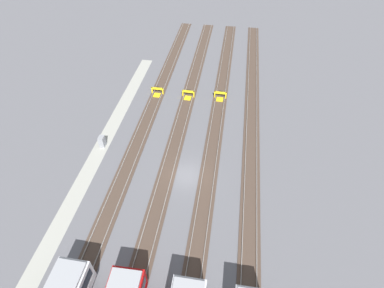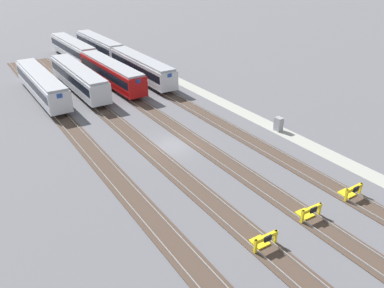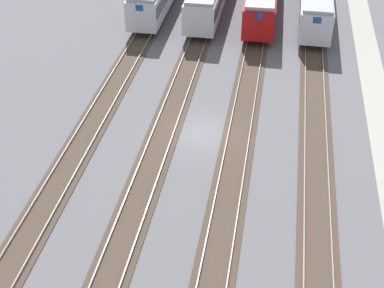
{
  "view_description": "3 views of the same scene",
  "coord_description": "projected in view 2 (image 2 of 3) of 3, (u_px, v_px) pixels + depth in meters",
  "views": [
    {
      "loc": [
        23.22,
        4.18,
        28.25
      ],
      "look_at": [
        -3.73,
        0.0,
        1.8
      ],
      "focal_mm": 28.0,
      "sensor_mm": 36.0,
      "label": 1
    },
    {
      "loc": [
        -30.54,
        17.65,
        18.3
      ],
      "look_at": [
        -3.73,
        0.0,
        1.8
      ],
      "focal_mm": 35.0,
      "sensor_mm": 36.0,
      "label": 2
    },
    {
      "loc": [
        -29.41,
        -4.5,
        21.05
      ],
      "look_at": [
        -3.73,
        0.0,
        1.8
      ],
      "focal_mm": 50.0,
      "sensor_mm": 36.0,
      "label": 3
    }
  ],
  "objects": [
    {
      "name": "ground_plane",
      "position": [
        173.0,
        146.0,
        39.69
      ],
      "size": [
        400.0,
        400.0,
        0.0
      ],
      "primitive_type": "plane",
      "color": "#5B5B60"
    },
    {
      "name": "service_walkway",
      "position": [
        259.0,
        120.0,
        45.68
      ],
      "size": [
        54.0,
        2.0,
        0.01
      ],
      "primitive_type": "cube",
      "color": "#9E9E93",
      "rests_on": "ground"
    },
    {
      "name": "rail_track_nearest",
      "position": [
        229.0,
        129.0,
        43.41
      ],
      "size": [
        90.0,
        2.24,
        0.21
      ],
      "color": "#47382D",
      "rests_on": "ground"
    },
    {
      "name": "rail_track_near_inner",
      "position": [
        193.0,
        139.0,
        40.91
      ],
      "size": [
        90.0,
        2.24,
        0.21
      ],
      "color": "#47382D",
      "rests_on": "ground"
    },
    {
      "name": "rail_track_middle",
      "position": [
        151.0,
        152.0,
        38.42
      ],
      "size": [
        90.0,
        2.24,
        0.21
      ],
      "color": "#47382D",
      "rests_on": "ground"
    },
    {
      "name": "rail_track_far_inner",
      "position": [
        104.0,
        165.0,
        35.92
      ],
      "size": [
        90.0,
        2.24,
        0.21
      ],
      "color": "#47382D",
      "rests_on": "ground"
    },
    {
      "name": "subway_car_front_row_leftmost",
      "position": [
        73.0,
        49.0,
        70.45
      ],
      "size": [
        18.06,
        3.23,
        3.7
      ],
      "color": "silver",
      "rests_on": "ground"
    },
    {
      "name": "subway_car_front_row_left_inner",
      "position": [
        111.0,
        73.0,
        56.6
      ],
      "size": [
        18.06,
        3.26,
        3.7
      ],
      "color": "#A80F0F",
      "rests_on": "ground"
    },
    {
      "name": "subway_car_front_row_centre",
      "position": [
        141.0,
        68.0,
        59.1
      ],
      "size": [
        18.02,
        2.96,
        3.7
      ],
      "color": "silver",
      "rests_on": "ground"
    },
    {
      "name": "subway_car_front_row_right_inner",
      "position": [
        42.0,
        84.0,
        51.61
      ],
      "size": [
        18.02,
        2.97,
        3.7
      ],
      "color": "silver",
      "rests_on": "ground"
    },
    {
      "name": "subway_car_front_row_rightmost",
      "position": [
        79.0,
        78.0,
        54.15
      ],
      "size": [
        18.01,
        2.89,
        3.7
      ],
      "color": "silver",
      "rests_on": "ground"
    },
    {
      "name": "subway_car_back_row_leftmost",
      "position": [
        99.0,
        46.0,
        72.93
      ],
      "size": [
        18.02,
        2.99,
        3.7
      ],
      "color": "silver",
      "rests_on": "ground"
    },
    {
      "name": "bumper_stop_nearest_track",
      "position": [
        351.0,
        192.0,
        31.18
      ],
      "size": [
        1.35,
        2.0,
        1.22
      ],
      "color": "yellow",
      "rests_on": "ground"
    },
    {
      "name": "bumper_stop_near_inner_track",
      "position": [
        309.0,
        212.0,
        28.72
      ],
      "size": [
        1.38,
        2.01,
        1.22
      ],
      "color": "yellow",
      "rests_on": "ground"
    },
    {
      "name": "bumper_stop_middle_track",
      "position": [
        263.0,
        240.0,
        25.9
      ],
      "size": [
        1.36,
        2.01,
        1.22
      ],
      "color": "yellow",
      "rests_on": "ground"
    },
    {
      "name": "electrical_cabinet",
      "position": [
        279.0,
        124.0,
        42.69
      ],
      "size": [
        0.9,
        0.73,
        1.6
      ],
      "color": "gray",
      "rests_on": "ground"
    }
  ]
}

